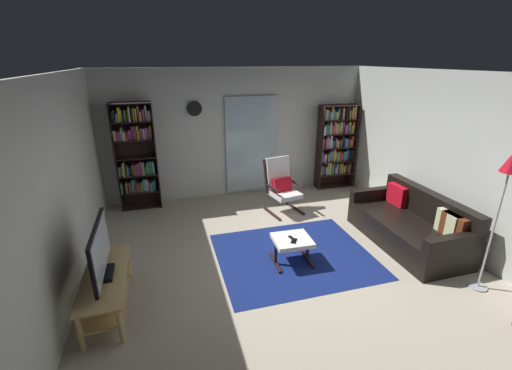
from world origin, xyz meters
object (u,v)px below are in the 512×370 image
object	(u,v)px
television	(100,252)
bookshelf_near_sofa	(336,143)
floor_lamp_by_sofa	(508,177)
tv_remote	(292,238)
wall_clock	(194,109)
bookshelf_near_tv	(136,154)
tv_stand	(107,286)
leather_sofa	(411,226)
lounge_armchair	(282,184)
ottoman	(292,243)
cell_phone	(294,241)

from	to	relation	value
television	bookshelf_near_sofa	size ratio (longest dim) A/B	0.55
television	floor_lamp_by_sofa	xyz separation A→B (m)	(4.50, -0.89, 0.75)
tv_remote	wall_clock	xyz separation A→B (m)	(-0.96, 2.80, 1.45)
bookshelf_near_tv	tv_remote	distance (m)	3.45
tv_stand	floor_lamp_by_sofa	size ratio (longest dim) A/B	0.72
leather_sofa	wall_clock	size ratio (longest dim) A/B	6.59
leather_sofa	lounge_armchair	size ratio (longest dim) A/B	1.87
television	bookshelf_near_sofa	xyz separation A→B (m)	(4.46, 2.95, 0.25)
lounge_armchair	ottoman	size ratio (longest dim) A/B	1.90
tv_remote	leather_sofa	bearing A→B (deg)	-12.19
ottoman	cell_phone	xyz separation A→B (m)	(-0.01, -0.08, 0.07)
tv_stand	cell_phone	distance (m)	2.41
lounge_armchair	cell_phone	xyz separation A→B (m)	(-0.47, -1.81, -0.14)
cell_phone	television	bearing A→B (deg)	-141.12
television	leather_sofa	xyz separation A→B (m)	(4.40, 0.30, -0.45)
bookshelf_near_tv	leather_sofa	size ratio (longest dim) A/B	1.06
ottoman	tv_remote	xyz separation A→B (m)	(-0.01, -0.01, 0.08)
tv_stand	ottoman	world-z (taller)	tv_stand
television	floor_lamp_by_sofa	bearing A→B (deg)	-11.24
bookshelf_near_sofa	tv_remote	world-z (taller)	bookshelf_near_sofa
bookshelf_near_tv	tv_remote	world-z (taller)	bookshelf_near_tv
tv_remote	wall_clock	world-z (taller)	wall_clock
television	bookshelf_near_tv	world-z (taller)	bookshelf_near_tv
bookshelf_near_sofa	cell_phone	xyz separation A→B (m)	(-2.06, -2.72, -0.61)
lounge_armchair	tv_remote	bearing A→B (deg)	-105.19
bookshelf_near_tv	lounge_armchair	size ratio (longest dim) A/B	1.98
tv_stand	ottoman	distance (m)	2.43
television	bookshelf_near_sofa	bearing A→B (deg)	33.46
bookshelf_near_tv	cell_phone	world-z (taller)	bookshelf_near_tv
bookshelf_near_sofa	wall_clock	distance (m)	3.14
floor_lamp_by_sofa	tv_remote	bearing A→B (deg)	150.54
leather_sofa	wall_clock	world-z (taller)	wall_clock
leather_sofa	floor_lamp_by_sofa	world-z (taller)	floor_lamp_by_sofa
bookshelf_near_tv	floor_lamp_by_sofa	distance (m)	5.71
leather_sofa	tv_stand	bearing A→B (deg)	-176.16
tv_stand	cell_phone	xyz separation A→B (m)	(2.40, 0.21, 0.09)
floor_lamp_by_sofa	ottoman	bearing A→B (deg)	150.23
tv_stand	television	bearing A→B (deg)	-75.03
lounge_armchair	cell_phone	bearing A→B (deg)	-104.60
leather_sofa	lounge_armchair	bearing A→B (deg)	131.51
tv_remote	floor_lamp_by_sofa	size ratio (longest dim) A/B	0.08
floor_lamp_by_sofa	bookshelf_near_tv	bearing A→B (deg)	137.75
bookshelf_near_sofa	floor_lamp_by_sofa	size ratio (longest dim) A/B	1.02
wall_clock	lounge_armchair	bearing A→B (deg)	-36.59
ottoman	tv_stand	bearing A→B (deg)	-173.06
television	tv_remote	xyz separation A→B (m)	(2.40, 0.29, -0.36)
ottoman	wall_clock	world-z (taller)	wall_clock
lounge_armchair	tv_remote	xyz separation A→B (m)	(-0.47, -1.74, -0.14)
ottoman	floor_lamp_by_sofa	world-z (taller)	floor_lamp_by_sofa
bookshelf_near_tv	television	bearing A→B (deg)	-95.53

